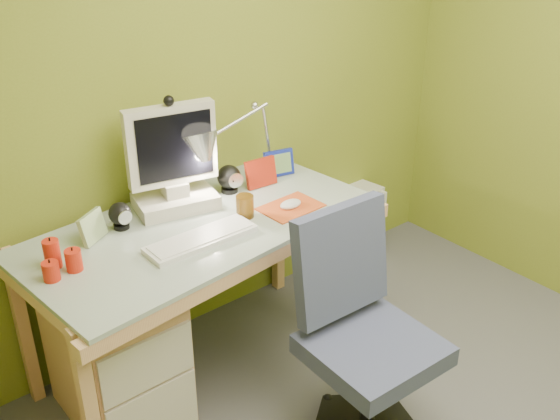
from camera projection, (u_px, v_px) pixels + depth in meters
wall_back at (195, 93)px, 2.92m from camera, size 3.20×0.01×2.40m
slope_ceiling at (185, 45)px, 0.96m from camera, size 1.10×3.20×1.10m
desk at (204, 300)px, 2.90m from camera, size 1.52×0.87×0.78m
monitor at (171, 147)px, 2.71m from camera, size 0.45×0.32×0.56m
speaker_left at (120, 216)px, 2.65m from camera, size 0.10×0.10×0.11m
speaker_right at (229, 179)px, 2.95m from camera, size 0.13×0.13×0.13m
keyboard at (201, 239)px, 2.57m from camera, size 0.46×0.15×0.02m
mousepad at (291, 207)px, 2.83m from camera, size 0.27×0.19×0.01m
mouse at (291, 204)px, 2.83m from camera, size 0.11×0.07×0.04m
amber_tumbler at (245, 206)px, 2.74m from camera, size 0.09×0.09×0.10m
candle_cluster at (57, 258)px, 2.36m from camera, size 0.16×0.15×0.11m
photo_frame_red at (261, 173)px, 3.00m from camera, size 0.15×0.03×0.13m
photo_frame_blue at (279, 163)px, 3.11m from camera, size 0.15×0.05×0.12m
photo_frame_green at (92, 227)px, 2.56m from camera, size 0.13×0.09×0.12m
desk_lamp at (257, 123)px, 2.96m from camera, size 0.55×0.29×0.57m
task_chair at (373, 347)px, 2.48m from camera, size 0.54×0.54×0.95m
radiator at (347, 229)px, 3.81m from camera, size 0.46×0.23×0.45m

